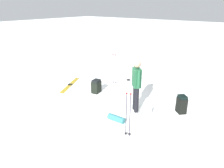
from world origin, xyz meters
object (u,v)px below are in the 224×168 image
at_px(backpack_bright, 182,104).
at_px(thermos_bottle, 151,110).
at_px(skier_standing, 136,84).
at_px(backpack_large_dark, 96,86).
at_px(sleeping_mat_rolled, 116,118).
at_px(ski_pair_far, 70,85).
at_px(ski_poles_planted_far, 114,68).
at_px(ski_pair_near, 129,80).
at_px(ski_poles_planted_near, 128,113).

xyz_separation_m(backpack_bright, thermos_bottle, (0.73, 0.66, -0.16)).
distance_m(skier_standing, thermos_bottle, 0.98).
xyz_separation_m(backpack_large_dark, sleeping_mat_rolled, (-1.92, 1.25, -0.17)).
distance_m(ski_pair_far, ski_poles_planted_far, 2.07).
distance_m(ski_pair_near, ski_poles_planted_near, 4.33).
bearing_deg(backpack_large_dark, sleeping_mat_rolled, 146.94).
height_order(skier_standing, ski_poles_planted_far, skier_standing).
height_order(ski_pair_far, ski_poles_planted_near, ski_poles_planted_near).
bearing_deg(ski_pair_far, sleeping_mat_rolled, 161.24).
xyz_separation_m(skier_standing, ski_pair_near, (1.75, -2.25, -0.94)).
xyz_separation_m(backpack_bright, ski_poles_planted_near, (0.66, 2.12, 0.41)).
bearing_deg(ski_pair_far, skier_standing, 176.45).
bearing_deg(thermos_bottle, ski_pair_near, -43.05).
relative_size(ski_poles_planted_near, sleeping_mat_rolled, 2.28).
distance_m(ski_pair_near, ski_poles_planted_far, 1.04).
bearing_deg(ski_poles_planted_far, ski_poles_planted_near, 132.39).
bearing_deg(backpack_large_dark, ski_pair_far, 4.31).
bearing_deg(ski_pair_near, ski_poles_planted_near, 123.08).
distance_m(ski_pair_near, ski_pair_far, 2.65).
xyz_separation_m(skier_standing, sleeping_mat_rolled, (0.10, 0.93, -0.86)).
bearing_deg(backpack_large_dark, ski_poles_planted_near, 147.49).
distance_m(ski_pair_far, thermos_bottle, 3.97).
relative_size(backpack_bright, ski_poles_planted_far, 0.45).
height_order(sleeping_mat_rolled, thermos_bottle, thermos_bottle).
relative_size(backpack_large_dark, ski_poles_planted_far, 0.40).
distance_m(skier_standing, backpack_large_dark, 2.16).
bearing_deg(backpack_bright, ski_poles_planted_far, -13.06).
bearing_deg(backpack_large_dark, backpack_bright, -171.79).
height_order(ski_pair_near, sleeping_mat_rolled, sleeping_mat_rolled).
xyz_separation_m(ski_pair_near, thermos_bottle, (-2.26, 2.11, 0.12)).
relative_size(skier_standing, backpack_large_dark, 3.19).
bearing_deg(backpack_large_dark, ski_poles_planted_far, -88.06).
height_order(ski_pair_near, ski_poles_planted_near, ski_poles_planted_near).
height_order(backpack_bright, sleeping_mat_rolled, backpack_bright).
bearing_deg(ski_pair_far, ski_poles_planted_far, -136.10).
bearing_deg(skier_standing, thermos_bottle, -164.98).
height_order(backpack_bright, ski_poles_planted_far, ski_poles_planted_far).
xyz_separation_m(skier_standing, ski_poles_planted_near, (-0.58, 1.33, -0.26)).
relative_size(ski_pair_near, ski_poles_planted_far, 1.18).
xyz_separation_m(ski_poles_planted_far, thermos_bottle, (-2.57, 1.42, -0.60)).
relative_size(skier_standing, backpack_bright, 2.86).
bearing_deg(ski_pair_far, ski_pair_near, -129.95).
distance_m(backpack_large_dark, sleeping_mat_rolled, 2.30).
relative_size(ski_pair_far, sleeping_mat_rolled, 3.11).
xyz_separation_m(ski_pair_far, thermos_bottle, (-3.96, 0.08, 0.12)).
xyz_separation_m(skier_standing, ski_poles_planted_far, (2.06, -1.56, -0.22)).
height_order(ski_pair_near, ski_poles_planted_far, ski_poles_planted_far).
bearing_deg(ski_poles_planted_near, ski_pair_far, -20.97).
height_order(ski_pair_near, thermos_bottle, thermos_bottle).
height_order(backpack_large_dark, ski_poles_planted_near, ski_poles_planted_near).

